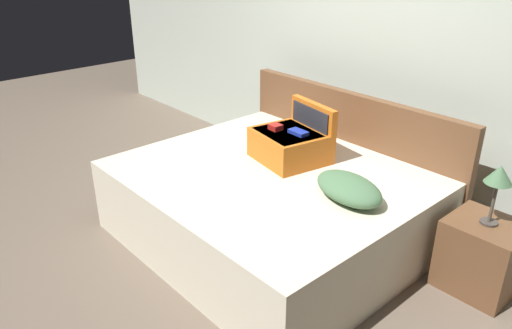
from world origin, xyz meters
name	(u,v)px	position (x,y,z in m)	size (l,w,h in m)	color
ground_plane	(227,260)	(0.00, 0.00, 0.00)	(12.00, 12.00, 0.00)	#6B5B4C
back_wall	(385,41)	(0.00, 1.65, 1.30)	(8.00, 0.10, 2.60)	#B7C1B2
bed	(269,206)	(0.00, 0.40, 0.27)	(2.03, 1.71, 0.55)	beige
headboard	(349,149)	(0.00, 1.30, 0.47)	(2.07, 0.08, 0.95)	brown
hard_case_large	(291,142)	(-0.06, 0.67, 0.69)	(0.56, 0.54, 0.40)	#D16619
pillow_near_headboard	(349,188)	(0.61, 0.50, 0.62)	(0.50, 0.31, 0.15)	#4C724C
nightstand	(481,256)	(1.30, 1.01, 0.24)	(0.44, 0.40, 0.47)	brown
table_lamp	(499,178)	(1.30, 1.01, 0.78)	(0.16, 0.16, 0.39)	#3F3833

